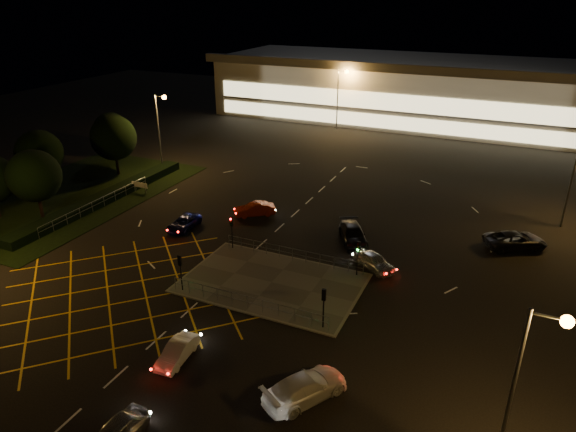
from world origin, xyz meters
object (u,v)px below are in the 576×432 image
at_px(signal_ne, 358,251).
at_px(car_queue_white, 177,352).
at_px(signal_sw, 180,265).
at_px(car_left_blue, 184,223).
at_px(car_east_grey, 515,240).
at_px(car_right_silver, 374,261).
at_px(car_approach_white, 305,387).
at_px(signal_se, 324,300).
at_px(signal_nw, 232,226).
at_px(car_far_dkgrey, 353,234).
at_px(car_circ_red, 255,209).

distance_m(signal_ne, car_queue_white, 16.86).
bearing_deg(signal_sw, car_left_blue, -55.74).
height_order(car_queue_white, car_east_grey, car_east_grey).
bearing_deg(car_right_silver, car_approach_white, -146.50).
bearing_deg(signal_se, signal_nw, -33.65).
relative_size(car_queue_white, car_approach_white, 0.70).
distance_m(signal_se, car_east_grey, 22.50).
bearing_deg(car_approach_white, signal_se, -46.71).
xyz_separation_m(car_left_blue, car_far_dkgrey, (16.38, 4.26, 0.16)).
relative_size(car_left_blue, car_circ_red, 1.03).
height_order(car_far_dkgrey, car_east_grey, car_east_grey).
height_order(signal_nw, car_east_grey, signal_nw).
distance_m(car_far_dkgrey, car_circ_red, 11.54).
relative_size(car_queue_white, car_far_dkgrey, 0.70).
xyz_separation_m(signal_nw, car_right_silver, (12.97, 1.86, -1.67)).
relative_size(signal_nw, car_approach_white, 0.58).
relative_size(car_left_blue, car_approach_white, 0.82).
relative_size(signal_ne, car_approach_white, 0.58).
distance_m(car_queue_white, car_approach_white, 8.90).
xyz_separation_m(signal_sw, signal_nw, (0.00, 7.99, 0.00)).
xyz_separation_m(signal_nw, car_queue_white, (4.55, -15.03, -1.75)).
distance_m(car_right_silver, car_east_grey, 14.27).
relative_size(signal_se, car_right_silver, 0.77).
bearing_deg(car_circ_red, car_left_blue, -77.29).
bearing_deg(car_far_dkgrey, car_approach_white, -107.83).
bearing_deg(signal_nw, car_approach_white, -47.65).
bearing_deg(signal_se, signal_ne, -90.00).
relative_size(signal_ne, car_queue_white, 0.84).
distance_m(signal_se, car_circ_red, 20.90).
distance_m(signal_ne, car_right_silver, 2.68).
height_order(car_left_blue, car_approach_white, car_approach_white).
bearing_deg(car_left_blue, car_circ_red, 45.32).
distance_m(car_left_blue, car_right_silver, 19.63).
distance_m(signal_sw, car_east_grey, 30.58).
height_order(signal_ne, car_right_silver, signal_ne).
xyz_separation_m(signal_sw, car_east_grey, (23.88, 19.04, -1.58)).
xyz_separation_m(signal_se, car_circ_red, (-13.71, 15.68, -1.66)).
distance_m(signal_nw, car_queue_white, 15.80).
bearing_deg(car_queue_white, car_circ_red, 100.50).
relative_size(signal_nw, car_right_silver, 0.77).
distance_m(signal_ne, car_approach_white, 14.91).
xyz_separation_m(signal_ne, car_circ_red, (-13.71, 7.69, -1.66)).
bearing_deg(car_approach_white, car_east_grey, -80.79).
distance_m(signal_se, car_queue_white, 10.40).
xyz_separation_m(signal_se, car_approach_white, (1.45, -6.76, -1.58)).
bearing_deg(car_left_blue, car_approach_white, -44.10).
bearing_deg(car_far_dkgrey, car_queue_white, -131.74).
xyz_separation_m(signal_nw, car_circ_red, (-1.71, 7.69, -1.66)).
bearing_deg(car_east_grey, car_left_blue, 76.98).
bearing_deg(car_approach_white, signal_ne, -53.18).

